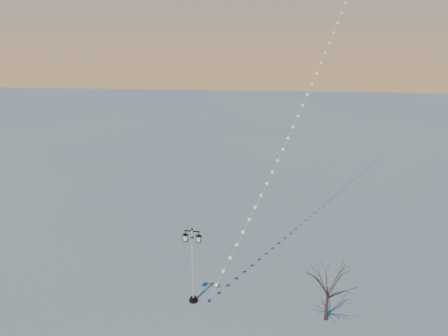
# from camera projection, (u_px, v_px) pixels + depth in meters

# --- Properties ---
(ground) EXTENTS (300.00, 300.00, 0.00)m
(ground) POSITION_uv_depth(u_px,v_px,m) (216.00, 320.00, 29.26)
(ground) COLOR #5F6260
(ground) RESTS_ON ground
(street_lamp) EXTENTS (1.47, 0.64, 5.79)m
(street_lamp) POSITION_uv_depth(u_px,v_px,m) (193.00, 262.00, 30.50)
(street_lamp) COLOR black
(street_lamp) RESTS_ON ground
(bare_tree) EXTENTS (2.40, 2.40, 3.98)m
(bare_tree) POSITION_uv_depth(u_px,v_px,m) (328.00, 284.00, 28.55)
(bare_tree) COLOR #392721
(bare_tree) RESTS_ON ground
(kite_train) EXTENTS (16.55, 30.64, 34.46)m
(kite_train) POSITION_uv_depth(u_px,v_px,m) (317.00, 55.00, 39.97)
(kite_train) COLOR #39291B
(kite_train) RESTS_ON ground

